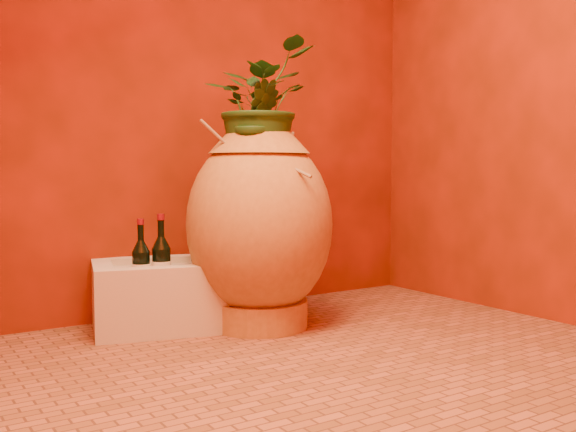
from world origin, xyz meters
TOP-DOWN VIEW (x-y plane):
  - floor at (0.00, 0.00)m, footprint 2.50×2.50m
  - wall_back at (0.00, 1.00)m, footprint 2.50×0.02m
  - wall_right at (1.25, 0.00)m, footprint 0.02×2.00m
  - amphora at (0.06, 0.54)m, footprint 0.72×0.72m
  - stone_basin at (-0.28, 0.75)m, footprint 0.71×0.58m
  - wine_bottle_a at (-0.40, 0.75)m, footprint 0.08×0.08m
  - wine_bottle_b at (-0.12, 0.77)m, footprint 0.07×0.07m
  - wine_bottle_c at (-0.31, 0.73)m, footprint 0.08×0.08m
  - wall_tap at (0.22, 0.91)m, footprint 0.07×0.16m
  - plant_main at (0.07, 0.56)m, footprint 0.64×0.62m
  - plant_side at (0.01, 0.47)m, footprint 0.23×0.21m

SIDE VIEW (x-z plane):
  - floor at x=0.00m, z-range 0.00..0.00m
  - stone_basin at x=-0.28m, z-range -0.01..0.29m
  - wine_bottle_b at x=-0.12m, z-range 0.12..0.41m
  - wine_bottle_a at x=-0.40m, z-range 0.12..0.44m
  - wine_bottle_c at x=-0.31m, z-range 0.11..0.45m
  - amphora at x=0.06m, z-range 0.00..0.91m
  - wall_tap at x=0.22m, z-range 0.78..0.95m
  - plant_side at x=0.01m, z-range 0.72..1.07m
  - plant_main at x=0.07m, z-range 0.71..1.25m
  - wall_back at x=0.00m, z-range 0.00..2.50m
  - wall_right at x=1.25m, z-range 0.00..2.50m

